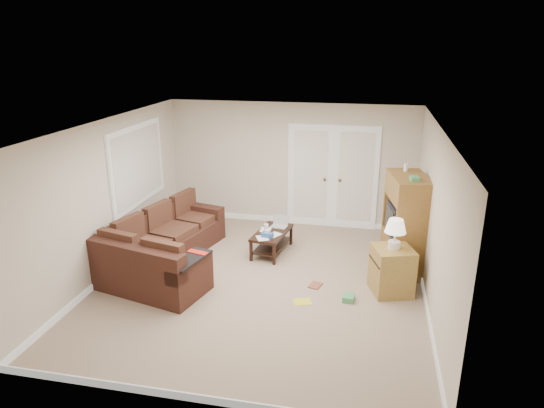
% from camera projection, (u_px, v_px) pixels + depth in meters
% --- Properties ---
extents(floor, '(5.50, 5.50, 0.00)m').
position_uv_depth(floor, '(261.00, 283.00, 7.68)').
color(floor, tan).
rests_on(floor, ground).
extents(ceiling, '(5.00, 5.50, 0.02)m').
position_uv_depth(ceiling, '(260.00, 125.00, 6.87)').
color(ceiling, white).
rests_on(ceiling, wall_back).
extents(wall_left, '(0.02, 5.50, 2.50)m').
position_uv_depth(wall_left, '(109.00, 198.00, 7.76)').
color(wall_left, beige).
rests_on(wall_left, floor).
extents(wall_right, '(0.02, 5.50, 2.50)m').
position_uv_depth(wall_right, '(434.00, 220.00, 6.79)').
color(wall_right, beige).
rests_on(wall_right, floor).
extents(wall_back, '(5.00, 0.02, 2.50)m').
position_uv_depth(wall_back, '(291.00, 165.00, 9.83)').
color(wall_back, beige).
rests_on(wall_back, floor).
extents(wall_front, '(5.00, 0.02, 2.50)m').
position_uv_depth(wall_front, '(197.00, 299.00, 4.73)').
color(wall_front, beige).
rests_on(wall_front, floor).
extents(baseboards, '(5.00, 5.50, 0.10)m').
position_uv_depth(baseboards, '(261.00, 280.00, 7.66)').
color(baseboards, silver).
rests_on(baseboards, floor).
extents(french_doors, '(1.80, 0.05, 2.13)m').
position_uv_depth(french_doors, '(332.00, 178.00, 9.70)').
color(french_doors, silver).
rests_on(french_doors, floor).
extents(window_left, '(0.05, 1.92, 1.42)m').
position_uv_depth(window_left, '(138.00, 165.00, 8.58)').
color(window_left, silver).
rests_on(window_left, wall_left).
extents(sectional_sofa, '(1.96, 3.05, 0.83)m').
position_uv_depth(sectional_sofa, '(161.00, 250.00, 8.06)').
color(sectional_sofa, '#402118').
rests_on(sectional_sofa, floor).
extents(coffee_table, '(0.64, 1.06, 0.68)m').
position_uv_depth(coffee_table, '(272.00, 241.00, 8.72)').
color(coffee_table, black).
rests_on(coffee_table, floor).
extents(tv_armoire, '(0.73, 1.10, 1.74)m').
position_uv_depth(tv_armoire, '(405.00, 223.00, 7.88)').
color(tv_armoire, brown).
rests_on(tv_armoire, floor).
extents(side_cabinet, '(0.70, 0.70, 1.18)m').
position_uv_depth(side_cabinet, '(392.00, 267.00, 7.26)').
color(side_cabinet, olive).
rests_on(side_cabinet, floor).
extents(space_heater, '(0.12, 0.10, 0.30)m').
position_uv_depth(space_heater, '(391.00, 233.00, 9.25)').
color(space_heater, white).
rests_on(space_heater, floor).
extents(floor_magazine, '(0.31, 0.28, 0.01)m').
position_uv_depth(floor_magazine, '(302.00, 302.00, 7.12)').
color(floor_magazine, yellow).
rests_on(floor_magazine, floor).
extents(floor_greenbox, '(0.17, 0.22, 0.09)m').
position_uv_depth(floor_greenbox, '(348.00, 298.00, 7.15)').
color(floor_greenbox, '#45995C').
rests_on(floor_greenbox, floor).
extents(floor_book, '(0.23, 0.27, 0.02)m').
position_uv_depth(floor_book, '(310.00, 284.00, 7.62)').
color(floor_book, brown).
rests_on(floor_book, floor).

